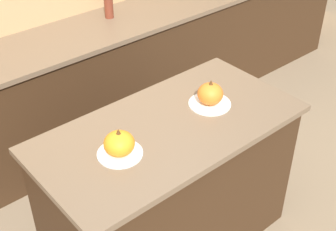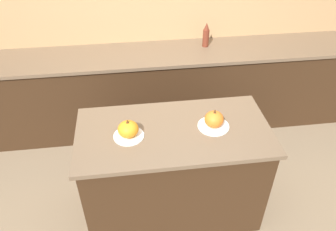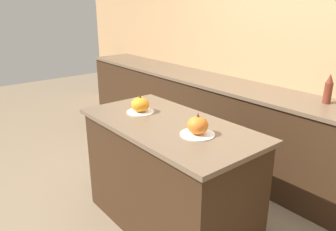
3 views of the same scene
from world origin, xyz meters
name	(u,v)px [view 1 (image 1 of 3)]	position (x,y,z in m)	size (l,w,h in m)	color
kitchen_island	(169,188)	(0.00, 0.00, 0.46)	(1.47, 0.75, 0.91)	#382314
back_counter	(62,99)	(0.00, 1.24, 0.47)	(6.00, 0.60, 0.94)	#382314
pumpkin_cake_left	(119,145)	(-0.34, -0.02, 0.97)	(0.23, 0.23, 0.15)	white
pumpkin_cake_right	(210,95)	(0.31, 0.01, 0.97)	(0.24, 0.24, 0.16)	white
bottle_tall	(108,2)	(0.54, 1.34, 1.06)	(0.07, 0.07, 0.26)	maroon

